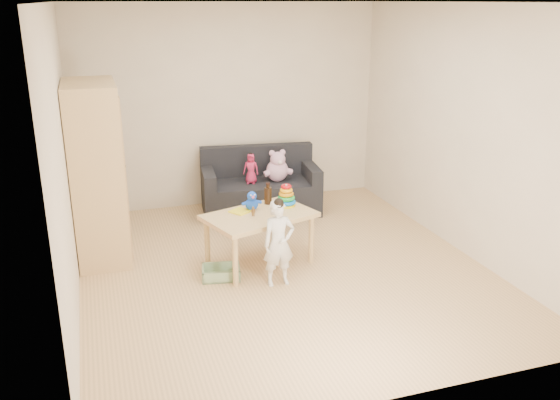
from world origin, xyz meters
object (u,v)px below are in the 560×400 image
object	(u,v)px
play_table	(260,239)
toddler	(279,244)
wardrobe	(97,172)
sofa	(261,197)

from	to	relation	value
play_table	toddler	distance (m)	0.50
wardrobe	sofa	distance (m)	2.25
play_table	toddler	bearing A→B (deg)	-83.90
sofa	toddler	xyz separation A→B (m)	(-0.41, -2.04, 0.21)
wardrobe	toddler	distance (m)	2.09
wardrobe	play_table	xyz separation A→B (m)	(1.53, -0.78, -0.64)
toddler	play_table	bearing A→B (deg)	95.31
sofa	play_table	bearing A→B (deg)	-99.62
wardrobe	sofa	xyz separation A→B (m)	(1.99, 0.77, -0.72)
sofa	toddler	distance (m)	2.09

